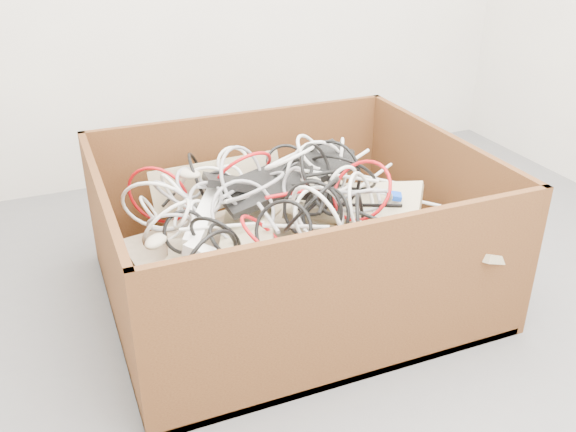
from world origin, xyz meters
name	(u,v)px	position (x,y,z in m)	size (l,w,h in m)	color
ground	(377,321)	(0.00, 0.00, 0.00)	(3.00, 3.00, 0.00)	#58585A
cardboard_box	(285,261)	(-0.22, 0.28, 0.13)	(1.24, 1.03, 0.54)	#3D1F0F
keyboard_pile	(299,221)	(-0.17, 0.29, 0.28)	(1.06, 0.98, 0.39)	tan
mice_scatter	(289,203)	(-0.21, 0.28, 0.36)	(0.92, 0.88, 0.19)	#BAAF95
power_strip_left	(205,214)	(-0.50, 0.30, 0.37)	(0.29, 0.05, 0.04)	white
power_strip_right	(224,263)	(-0.52, 0.02, 0.34)	(0.26, 0.05, 0.04)	white
vga_plug	(395,196)	(0.16, 0.21, 0.35)	(0.04, 0.04, 0.02)	#0D3CCA
cable_tangle	(269,197)	(-0.28, 0.27, 0.40)	(1.14, 0.88, 0.44)	gray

